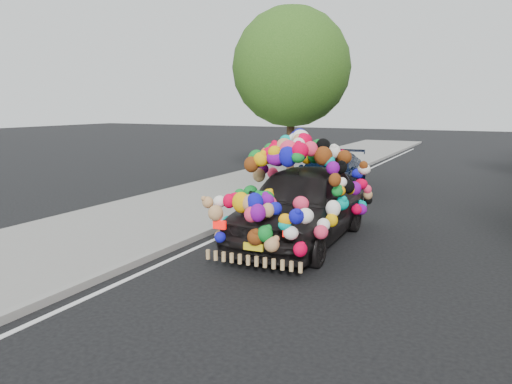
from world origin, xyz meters
TOP-DOWN VIEW (x-y plane):
  - ground at (0.00, 0.00)m, footprint 100.00×100.00m
  - sidewalk at (-4.30, 0.00)m, footprint 4.00×60.00m
  - kerb at (-2.35, 0.00)m, footprint 0.15×60.00m
  - tree_near_sidewalk at (-3.80, 9.50)m, footprint 4.20×4.20m
  - plush_art_car at (-0.40, 2.00)m, footprint 2.36×4.80m
  - navy_sedan at (-1.63, 7.51)m, footprint 2.22×4.50m

SIDE VIEW (x-z plane):
  - ground at x=0.00m, z-range 0.00..0.00m
  - sidewalk at x=-4.30m, z-range 0.00..0.12m
  - kerb at x=-2.35m, z-range 0.00..0.13m
  - navy_sedan at x=-1.63m, z-range 0.00..1.26m
  - plush_art_car at x=-0.40m, z-range 0.03..2.22m
  - tree_near_sidewalk at x=-3.80m, z-range 0.96..7.09m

